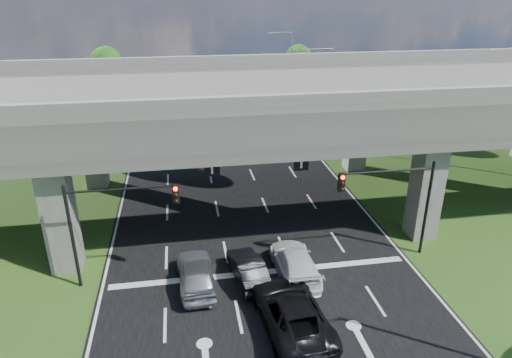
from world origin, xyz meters
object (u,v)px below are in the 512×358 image
object	(u,v)px
signal_right	(395,194)
car_silver	(196,273)
streetlight_far	(327,90)
car_trailing	(292,312)
signal_left	(112,215)
car_white	(295,263)
streetlight_beyond	(288,64)
car_dark	(248,268)

from	to	relation	value
signal_right	car_silver	size ratio (longest dim) A/B	1.24
streetlight_far	car_trailing	bearing A→B (deg)	-110.68
signal_right	signal_left	distance (m)	15.65
streetlight_far	car_white	xyz separation A→B (m)	(-8.30, -21.00, -5.04)
streetlight_beyond	signal_left	bearing A→B (deg)	-116.43
streetlight_far	car_dark	size ratio (longest dim) A/B	2.33
car_trailing	car_silver	bearing A→B (deg)	-47.28
signal_left	streetlight_beyond	world-z (taller)	streetlight_beyond
signal_right	car_trailing	size ratio (longest dim) A/B	0.97
streetlight_far	signal_right	bearing A→B (deg)	-96.47
streetlight_far	car_white	bearing A→B (deg)	-111.56
streetlight_beyond	car_white	world-z (taller)	streetlight_beyond
signal_right	car_trailing	distance (m)	9.41
signal_right	signal_left	bearing A→B (deg)	180.00
signal_right	car_dark	bearing A→B (deg)	-173.81
streetlight_far	car_trailing	world-z (taller)	streetlight_far
streetlight_beyond	car_silver	world-z (taller)	streetlight_beyond
car_dark	signal_right	bearing A→B (deg)	178.71
signal_right	streetlight_far	size ratio (longest dim) A/B	0.60
streetlight_beyond	car_silver	bearing A→B (deg)	-110.42
signal_left	car_silver	world-z (taller)	signal_left
streetlight_far	signal_left	bearing A→B (deg)	-131.78
streetlight_far	car_white	world-z (taller)	streetlight_far
signal_right	streetlight_beyond	world-z (taller)	streetlight_beyond
streetlight_far	car_white	distance (m)	23.14
streetlight_beyond	car_white	bearing A→B (deg)	-102.64
signal_left	streetlight_far	xyz separation A→B (m)	(17.92, 20.06, 1.66)
streetlight_beyond	car_dark	world-z (taller)	streetlight_beyond
signal_right	car_silver	bearing A→B (deg)	-174.75
signal_left	signal_right	bearing A→B (deg)	0.00
car_silver	car_dark	distance (m)	2.85
streetlight_beyond	car_silver	xyz separation A→B (m)	(-13.82, -37.12, -5.00)
signal_left	car_dark	distance (m)	7.82
car_white	car_trailing	xyz separation A→B (m)	(-1.19, -4.13, 0.08)
signal_left	car_dark	xyz separation A→B (m)	(6.95, -0.94, -3.45)
signal_left	streetlight_beyond	distance (m)	40.30
streetlight_far	streetlight_beyond	bearing A→B (deg)	90.00
signal_left	car_trailing	distance (m)	10.38
car_dark	car_trailing	xyz separation A→B (m)	(1.48, -4.13, 0.15)
streetlight_far	car_dark	bearing A→B (deg)	-117.58
car_dark	car_trailing	distance (m)	4.39
streetlight_beyond	car_trailing	world-z (taller)	streetlight_beyond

